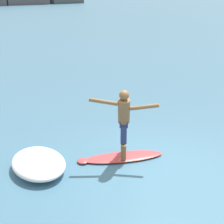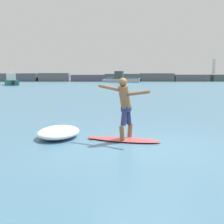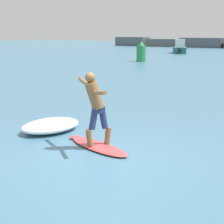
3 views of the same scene
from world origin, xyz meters
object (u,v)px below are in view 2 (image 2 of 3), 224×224
at_px(surfer, 125,103).
at_px(small_boat_offshore, 11,81).
at_px(surfboard, 125,140).
at_px(fishing_boat_near_jetty, 121,79).

xyz_separation_m(surfer, small_boat_offshore, (-15.46, 40.70, -0.48)).
height_order(surfboard, fishing_boat_near_jetty, fishing_boat_near_jetty).
xyz_separation_m(surfer, fishing_boat_near_jetty, (2.33, 52.93, -0.43)).
relative_size(surfer, small_boat_offshore, 0.31).
bearing_deg(surfboard, small_boat_offshore, 110.85).
distance_m(surfboard, fishing_boat_near_jetty, 52.91).
bearing_deg(surfer, fishing_boat_near_jetty, 87.48).
relative_size(surfboard, small_boat_offshore, 0.39).
xyz_separation_m(surfboard, surfer, (-0.01, -0.08, 1.06)).
distance_m(surfboard, small_boat_offshore, 43.47).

